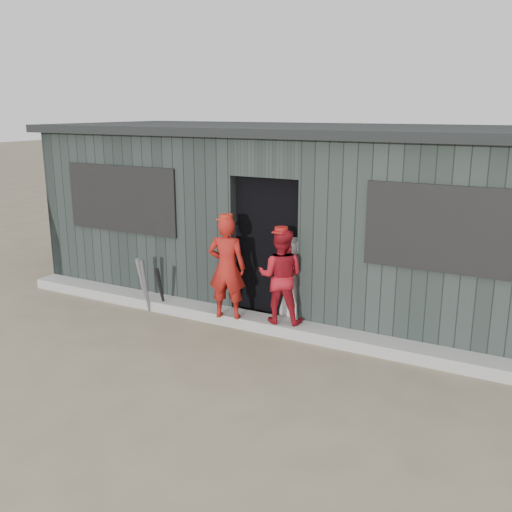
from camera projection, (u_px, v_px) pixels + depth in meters
The scene contains 9 objects.
ground at pixel (177, 382), 6.15m from camera, with size 80.00×80.00×0.00m, color #6C604A.
curb at pixel (257, 322), 7.68m from camera, with size 8.00×0.36×0.15m, color gray.
bat_left at pixel (142, 283), 8.30m from camera, with size 0.07×0.07×0.80m, color #94949C.
bat_mid at pixel (145, 286), 8.15m from camera, with size 0.07×0.07×0.81m, color slate.
bat_right at pixel (161, 289), 8.17m from camera, with size 0.07×0.07×0.73m, color black.
player_red_left at pixel (227, 268), 7.49m from camera, with size 0.50×0.33×1.38m, color maroon.
player_red_right at pixel (281, 276), 7.34m from camera, with size 0.60×0.47×1.24m, color maroon.
player_grey_back at pixel (295, 282), 7.70m from camera, with size 0.59×0.38×1.20m, color #B8B8B8.
dugout at pixel (308, 214), 8.82m from camera, with size 8.30×3.30×2.62m.
Camera 1 is at (3.41, -4.54, 2.87)m, focal length 40.00 mm.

